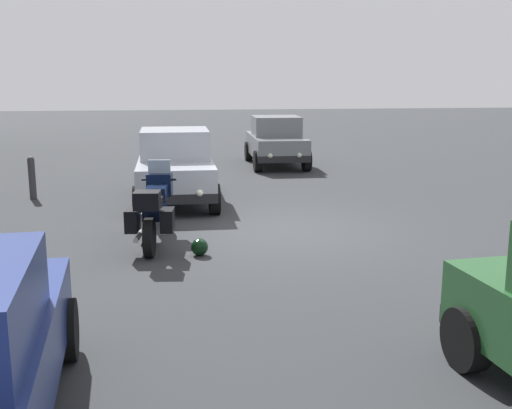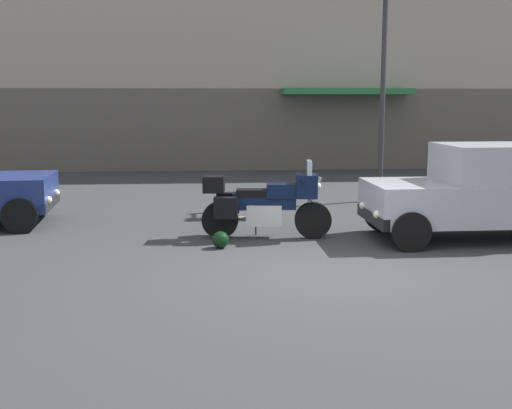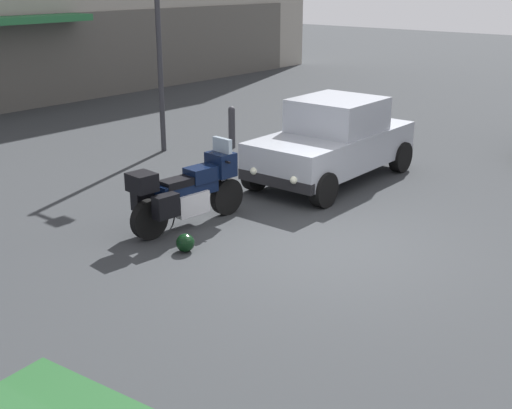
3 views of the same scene
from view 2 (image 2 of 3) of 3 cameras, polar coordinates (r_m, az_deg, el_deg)
The scene contains 7 objects.
ground_plane at distance 8.93m, azimuth 6.11°, elevation -6.07°, with size 80.00×80.00×0.00m, color #2D3033.
building_facade_rear at distance 23.28m, azimuth -0.41°, elevation 17.23°, with size 35.44×3.40×11.26m.
motorcycle at distance 10.94m, azimuth 0.72°, elevation 0.14°, with size 2.26×0.83×1.36m.
helmet at distance 10.28m, azimuth -3.22°, elevation -3.19°, with size 0.28×0.28×0.28m, color black.
car_wagon_end at distance 11.51m, azimuth 19.64°, elevation 1.00°, with size 3.89×1.82×1.64m.
streetlamp_curbside at distance 15.21m, azimuth 11.58°, elevation 11.50°, with size 0.28×0.94×4.94m.
bollard_curbside at distance 14.85m, azimuth 16.85°, elevation 1.81°, with size 0.16×0.16×1.00m.
Camera 2 is at (-1.60, -8.47, 2.36)m, focal length 44.28 mm.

